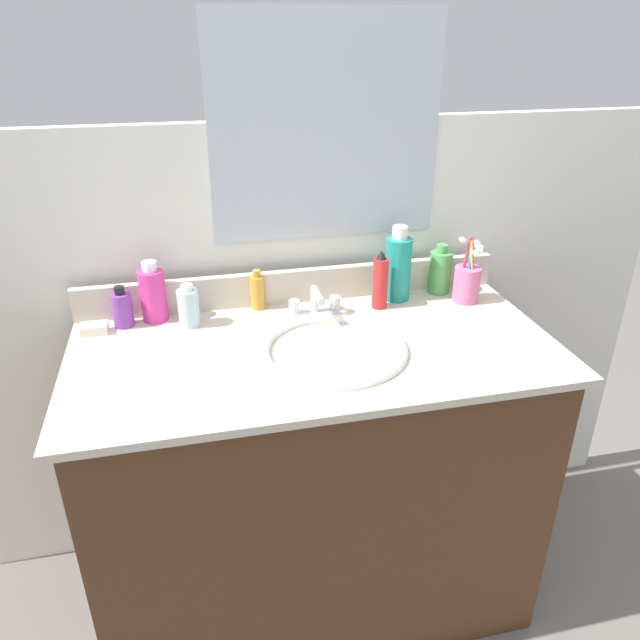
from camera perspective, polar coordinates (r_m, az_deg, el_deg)
The scene contains 17 objects.
ground_plane at distance 1.97m, azimuth -0.34°, elevation -24.13°, with size 6.00×6.00×0.00m, color #66605B.
vanity_cabinet at distance 1.67m, azimuth -0.38°, elevation -15.31°, with size 1.11×0.52×0.81m, color #4C2D19.
countertop at distance 1.43m, azimuth -0.42°, elevation -2.89°, with size 1.15×0.57×0.02m, color beige.
backsplash at distance 1.65m, azimuth -2.50°, elevation 3.26°, with size 1.15×0.02×0.09m, color beige.
back_wall at distance 1.80m, azimuth -2.74°, elevation -2.46°, with size 2.25×0.04×1.30m, color silver.
mirror_panel at distance 1.59m, azimuth 0.63°, elevation 17.68°, with size 0.60×0.01×0.56m, color #B2BCC6.
sink_basin at distance 1.42m, azimuth 1.27°, elevation -4.03°, with size 0.35×0.35×0.11m.
faucet at distance 1.57m, azimuth -0.45°, elevation 1.31°, with size 0.16×0.10×0.08m.
bottle_spray_red at distance 1.61m, azimuth 5.74°, elevation 3.66°, with size 0.04×0.04×0.16m.
bottle_soap_pink at distance 1.59m, azimuth -15.57°, elevation 2.40°, with size 0.07×0.07×0.16m.
bottle_mouthwash_teal at distance 1.66m, azimuth 7.41°, elevation 5.01°, with size 0.07×0.07×0.21m.
bottle_cream_purple at distance 1.59m, azimuth -18.25°, elevation 1.01°, with size 0.05×0.05×0.11m.
bottle_toner_green at distance 1.73m, azimuth 11.32°, elevation 4.55°, with size 0.06×0.06×0.14m.
bottle_gel_clear at distance 1.54m, azimuth -12.37°, elevation 1.22°, with size 0.05×0.05×0.11m.
bottle_oil_amber at distance 1.61m, azimuth -5.96°, elevation 2.71°, with size 0.04×0.04×0.11m.
cup_pink at distance 1.69m, azimuth 13.78°, elevation 3.53°, with size 0.07×0.08×0.19m.
soap_bar at distance 1.59m, azimuth -20.62°, elevation -0.77°, with size 0.06×0.04×0.02m, color white.
Camera 1 is at (-0.27, -1.22, 1.52)m, focal length 33.72 mm.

